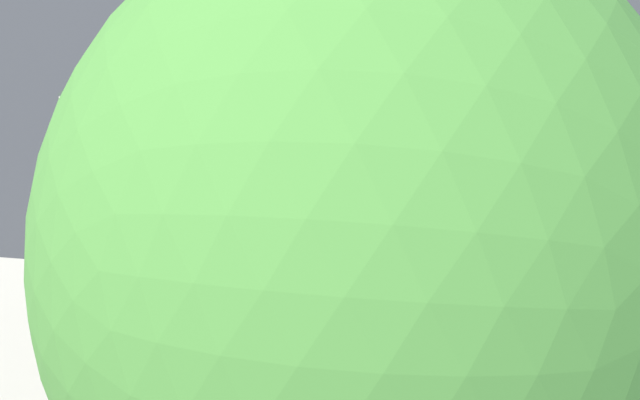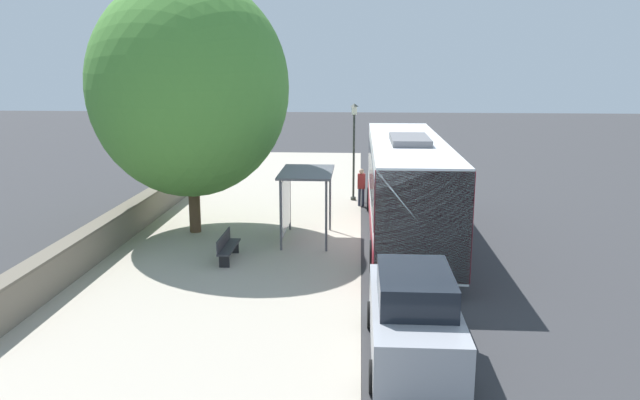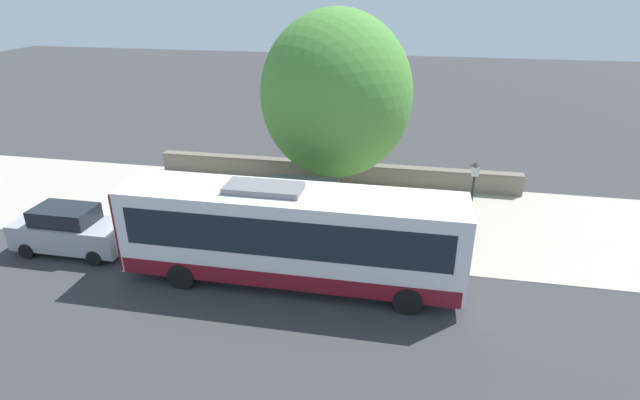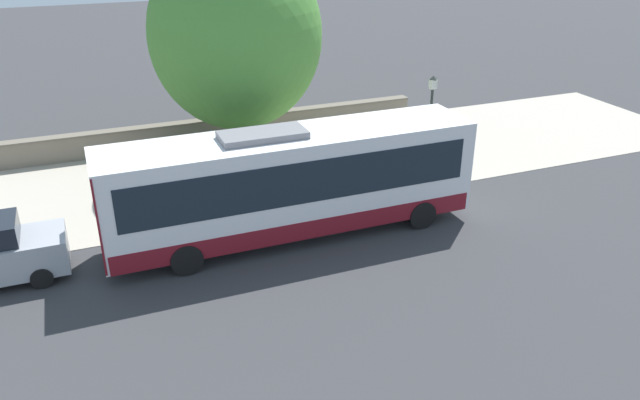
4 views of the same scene
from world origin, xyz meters
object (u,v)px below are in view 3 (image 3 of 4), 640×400
at_px(parked_car_behind_bus, 70,230).
at_px(bus_shelter, 301,191).
at_px(bench, 261,201).
at_px(bus, 290,234).
at_px(street_lamp_near, 470,209).
at_px(pedestrian, 432,250).
at_px(shade_tree, 336,95).

bearing_deg(parked_car_behind_bus, bus_shelter, 109.57).
relative_size(bus_shelter, bench, 1.60).
xyz_separation_m(bus, parked_car_behind_bus, (-0.49, -9.43, -1.01)).
xyz_separation_m(bench, street_lamp_near, (3.94, 9.31, 2.15)).
bearing_deg(bus_shelter, street_lamp_near, 75.51).
distance_m(bench, street_lamp_near, 10.34).
height_order(bus_shelter, pedestrian, bus_shelter).
bearing_deg(bus, parked_car_behind_bus, -92.95).
height_order(bus, bus_shelter, bus).
bearing_deg(pedestrian, street_lamp_near, 106.30).
xyz_separation_m(bench, shade_tree, (-1.93, 3.35, 4.88)).
bearing_deg(bus_shelter, bench, -130.68).
xyz_separation_m(street_lamp_near, parked_car_behind_bus, (1.45, -15.78, -1.67)).
relative_size(bus, parked_car_behind_bus, 2.65).
relative_size(bus, bench, 6.55).
bearing_deg(street_lamp_near, shade_tree, -134.50).
distance_m(bus, shade_tree, 8.52).
relative_size(bus, bus_shelter, 4.10).
bearing_deg(street_lamp_near, parked_car_behind_bus, -84.74).
relative_size(bus, street_lamp_near, 2.77).
height_order(shade_tree, parked_car_behind_bus, shade_tree).
bearing_deg(shade_tree, bench, -60.08).
distance_m(bus_shelter, pedestrian, 6.03).
bearing_deg(shade_tree, bus, -2.82).
bearing_deg(bus, pedestrian, 107.13).
bearing_deg(bench, shade_tree, 119.92).
bearing_deg(bus_shelter, pedestrian, 69.15).
bearing_deg(bus, bench, -153.22).
relative_size(pedestrian, bench, 0.90).
bearing_deg(street_lamp_near, bus, -73.03).
xyz_separation_m(bus_shelter, shade_tree, (-4.11, 0.81, 3.26)).
bearing_deg(shade_tree, pedestrian, 37.26).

